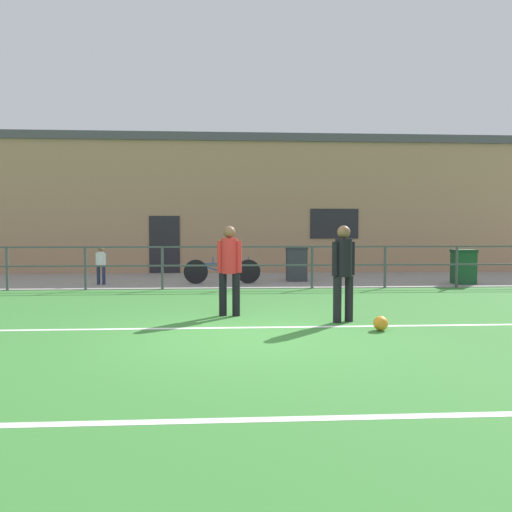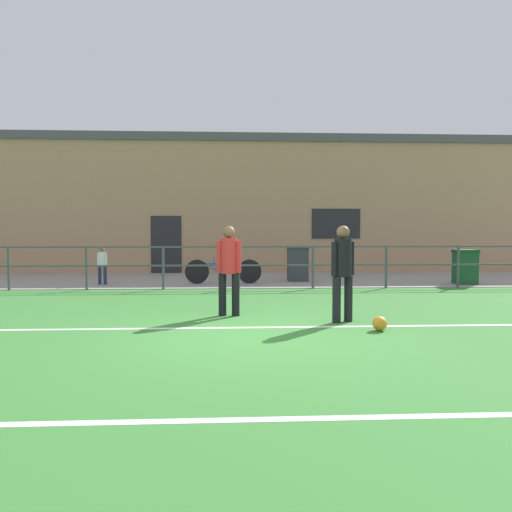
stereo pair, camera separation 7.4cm
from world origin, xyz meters
TOP-DOWN VIEW (x-y plane):
  - ground at (0.00, 0.00)m, footprint 60.00×44.00m
  - field_line_touchline at (0.00, 0.67)m, footprint 36.00×0.11m
  - field_line_hash at (0.00, -3.21)m, footprint 36.00×0.11m
  - pavement_strip at (0.00, 8.50)m, footprint 48.00×5.00m
  - perimeter_fence at (0.00, 6.00)m, footprint 36.07×0.07m
  - clubhouse_facade at (0.00, 12.20)m, footprint 28.00×2.56m
  - player_goalkeeper at (1.67, 1.07)m, footprint 0.42×0.29m
  - player_striker at (-0.25, 1.81)m, footprint 0.45×0.29m
  - soccer_ball_match at (2.09, 0.31)m, footprint 0.23×0.23m
  - spectator_child at (-3.89, 7.16)m, footprint 0.29×0.19m
  - bicycle_parked_1 at (-0.43, 7.20)m, footprint 2.23×0.04m
  - trash_bin_0 at (1.84, 7.84)m, footprint 0.64×0.54m
  - trash_bin_1 at (6.54, 6.71)m, footprint 0.61×0.52m

SIDE VIEW (x-z plane):
  - ground at x=0.00m, z-range -0.04..0.00m
  - field_line_touchline at x=0.00m, z-range 0.00..0.00m
  - field_line_hash at x=0.00m, z-range 0.00..0.00m
  - pavement_strip at x=0.00m, z-range 0.00..0.02m
  - soccer_ball_match at x=2.09m, z-range 0.00..0.23m
  - bicycle_parked_1 at x=-0.43m, z-range -0.01..0.78m
  - trash_bin_1 at x=6.54m, z-range 0.02..1.02m
  - trash_bin_0 at x=1.84m, z-range 0.02..1.08m
  - spectator_child at x=-3.89m, z-range 0.09..1.18m
  - perimeter_fence at x=0.00m, z-range 0.17..1.32m
  - player_goalkeeper at x=1.67m, z-range 0.11..1.75m
  - player_striker at x=-0.25m, z-range 0.11..1.75m
  - clubhouse_facade at x=0.00m, z-range 0.01..5.14m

